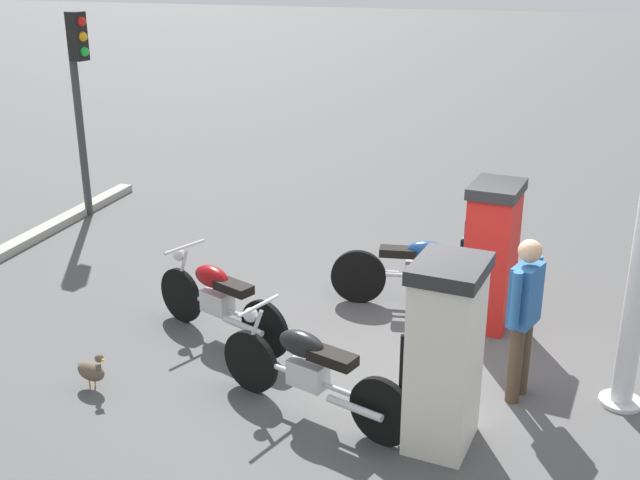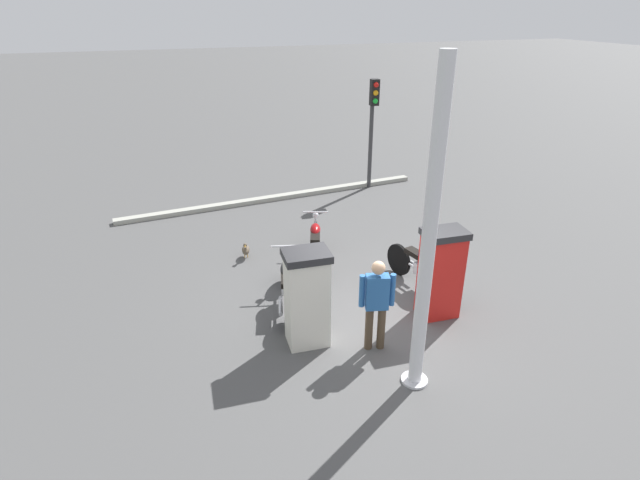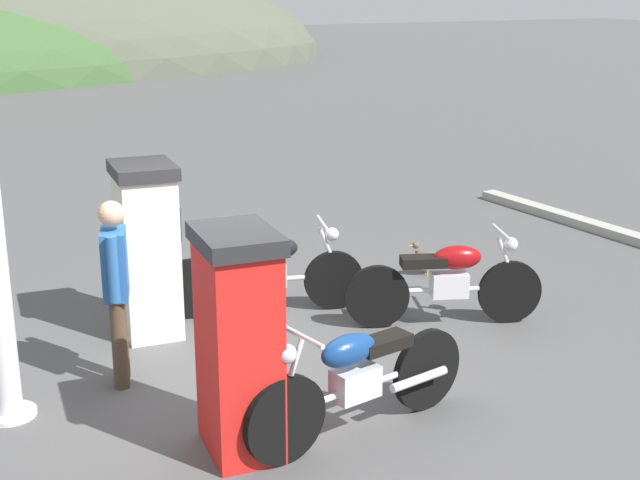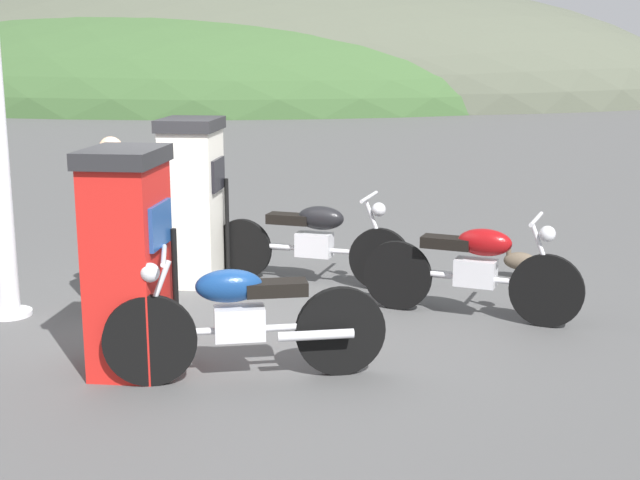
# 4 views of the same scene
# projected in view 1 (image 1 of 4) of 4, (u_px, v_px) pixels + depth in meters

# --- Properties ---
(ground_plane) EXTENTS (120.00, 120.00, 0.00)m
(ground_plane) POSITION_uv_depth(u_px,v_px,m) (423.00, 366.00, 7.92)
(ground_plane) COLOR #4C4C4C
(fuel_pump_near) EXTENTS (0.61, 0.77, 1.67)m
(fuel_pump_near) POSITION_uv_depth(u_px,v_px,m) (491.00, 255.00, 8.57)
(fuel_pump_near) COLOR red
(fuel_pump_near) RESTS_ON ground
(fuel_pump_far) EXTENTS (0.65, 0.76, 1.68)m
(fuel_pump_far) POSITION_uv_depth(u_px,v_px,m) (445.00, 354.00, 6.39)
(fuel_pump_far) COLOR silver
(fuel_pump_far) RESTS_ON ground
(motorcycle_near_pump) EXTENTS (2.02, 0.63, 0.97)m
(motorcycle_near_pump) POSITION_uv_depth(u_px,v_px,m) (419.00, 269.00, 9.15)
(motorcycle_near_pump) COLOR black
(motorcycle_near_pump) RESTS_ON ground
(motorcycle_far_pump) EXTENTS (2.04, 0.80, 0.95)m
(motorcycle_far_pump) POSITION_uv_depth(u_px,v_px,m) (309.00, 369.00, 6.93)
(motorcycle_far_pump) COLOR black
(motorcycle_far_pump) RESTS_ON ground
(motorcycle_extra) EXTENTS (1.89, 0.85, 0.96)m
(motorcycle_extra) POSITION_uv_depth(u_px,v_px,m) (218.00, 298.00, 8.37)
(motorcycle_extra) COLOR black
(motorcycle_extra) RESTS_ON ground
(attendant_person) EXTENTS (0.29, 0.57, 1.60)m
(attendant_person) POSITION_uv_depth(u_px,v_px,m) (524.00, 310.00, 7.06)
(attendant_person) COLOR #473828
(attendant_person) RESTS_ON ground
(wandering_duck) EXTENTS (0.41, 0.24, 0.41)m
(wandering_duck) POSITION_uv_depth(u_px,v_px,m) (91.00, 370.00, 7.45)
(wandering_duck) COLOR brown
(wandering_duck) RESTS_ON ground
(roadside_traffic_light) EXTENTS (0.39, 0.26, 3.21)m
(roadside_traffic_light) POSITION_uv_depth(u_px,v_px,m) (79.00, 78.00, 11.85)
(roadside_traffic_light) COLOR #38383A
(roadside_traffic_light) RESTS_ON ground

